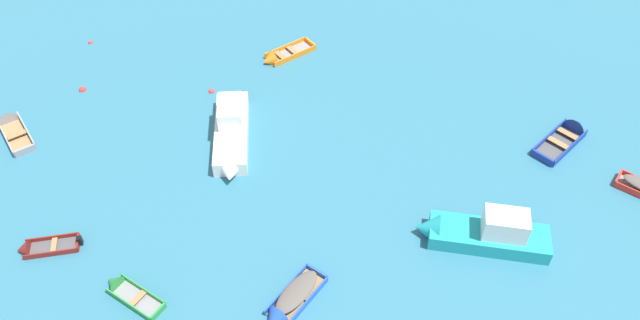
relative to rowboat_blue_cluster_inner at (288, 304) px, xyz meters
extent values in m
cube|color=#99754C|center=(0.36, 0.48, -0.24)|extent=(2.69, 3.06, 0.09)
cube|color=blue|center=(0.84, 0.12, -0.11)|extent=(1.93, 2.54, 0.36)
cube|color=blue|center=(-0.12, 0.84, -0.11)|extent=(1.93, 2.54, 0.36)
cube|color=blue|center=(1.29, 1.72, -0.11)|extent=(1.01, 0.80, 0.36)
cube|color=#937047|center=(0.46, 0.61, -0.03)|extent=(1.05, 0.90, 0.03)
ellipsoid|color=#59514C|center=(0.36, 0.48, 0.19)|extent=(2.49, 2.82, 0.32)
cube|color=#99754C|center=(-15.88, 11.33, -0.23)|extent=(2.71, 3.27, 0.11)
cube|color=gray|center=(-16.37, 11.00, -0.06)|extent=(1.95, 2.81, 0.45)
cube|color=gray|center=(-15.40, 11.66, -0.06)|extent=(1.95, 2.81, 0.45)
cube|color=gray|center=(-14.94, 9.94, -0.06)|extent=(1.02, 0.75, 0.45)
cone|color=gray|center=(-16.87, 12.77, -0.04)|extent=(1.36, 1.27, 1.12)
cube|color=#937047|center=(-15.79, 11.18, 0.03)|extent=(1.06, 0.88, 0.03)
cube|color=teal|center=(9.63, 3.45, 0.14)|extent=(5.96, 2.83, 0.86)
cone|color=teal|center=(6.70, 3.99, 0.19)|extent=(1.40, 1.72, 1.54)
cube|color=white|center=(10.19, 3.35, 1.23)|extent=(2.26, 1.67, 1.31)
cube|color=black|center=(9.29, 3.51, 1.49)|extent=(0.39, 1.25, 0.58)
cube|color=white|center=(-3.48, 11.06, 0.17)|extent=(2.17, 6.17, 0.91)
cone|color=white|center=(-3.30, 7.90, 0.22)|extent=(1.60, 1.30, 1.53)
cube|color=white|center=(-3.52, 11.66, 1.20)|extent=(1.44, 2.26, 1.15)
cube|color=black|center=(-3.46, 10.69, 1.43)|extent=(1.25, 0.25, 0.50)
cube|color=gray|center=(-6.91, 0.49, -0.24)|extent=(2.68, 2.20, 0.09)
cube|color=#288C3D|center=(-7.17, 0.10, -0.11)|extent=(2.32, 1.59, 0.36)
cube|color=#288C3D|center=(-6.65, 0.88, -0.11)|extent=(2.32, 1.59, 0.36)
cube|color=#288C3D|center=(-5.76, -0.28, -0.11)|extent=(0.59, 0.81, 0.36)
cone|color=#288C3D|center=(-8.10, 1.29, -0.09)|extent=(1.03, 1.10, 0.90)
cube|color=#937047|center=(-6.79, 0.41, -0.03)|extent=(0.71, 0.85, 0.03)
cube|color=#4C4C51|center=(-11.57, 3.41, -0.24)|extent=(2.52, 1.29, 0.08)
cube|color=maroon|center=(-11.49, 2.94, -0.12)|extent=(2.48, 0.48, 0.33)
cube|color=maroon|center=(-11.65, 3.89, -0.12)|extent=(2.48, 0.48, 0.33)
cube|color=maroon|center=(-10.33, 3.62, -0.12)|extent=(0.25, 0.95, 0.33)
cone|color=maroon|center=(-12.86, 3.20, -0.10)|extent=(0.72, 1.01, 0.93)
cube|color=#937047|center=(-11.44, 3.44, -0.05)|extent=(0.40, 0.90, 0.03)
cube|color=black|center=(-10.23, 3.64, 0.00)|extent=(0.27, 0.28, 0.46)
cube|color=red|center=(17.48, 7.47, -0.09)|extent=(0.74, 0.91, 0.39)
cube|color=#4C4C51|center=(15.13, 10.23, -0.23)|extent=(3.39, 3.33, 0.11)
cube|color=navy|center=(14.66, 10.72, -0.06)|extent=(2.68, 2.58, 0.45)
cube|color=navy|center=(15.60, 9.74, -0.06)|extent=(2.68, 2.58, 0.45)
cube|color=navy|center=(13.82, 8.97, -0.06)|extent=(1.02, 1.05, 0.45)
cone|color=navy|center=(16.49, 11.54, -0.04)|extent=(1.50, 1.51, 1.30)
cube|color=#937047|center=(14.99, 10.10, 0.03)|extent=(1.11, 1.14, 0.03)
cube|color=#937047|center=(15.75, 10.83, 0.03)|extent=(1.11, 1.14, 0.03)
cube|color=gray|center=(-0.32, 19.16, -0.24)|extent=(3.21, 2.75, 0.09)
cube|color=orange|center=(0.03, 18.68, -0.10)|extent=(2.72, 1.99, 0.38)
cube|color=orange|center=(-0.66, 19.64, -0.10)|extent=(2.72, 1.99, 0.38)
cube|color=orange|center=(1.02, 20.13, -0.10)|extent=(0.78, 1.01, 0.38)
cone|color=orange|center=(-1.71, 18.15, -0.08)|extent=(1.28, 1.36, 1.13)
cube|color=#937047|center=(-0.18, 19.26, -0.02)|extent=(0.90, 1.06, 0.03)
cube|color=#937047|center=(-0.96, 18.70, -0.02)|extent=(0.90, 1.06, 0.03)
sphere|color=red|center=(-5.15, 15.28, -0.28)|extent=(0.38, 0.38, 0.38)
sphere|color=red|center=(-13.24, 15.55, -0.28)|extent=(0.46, 0.46, 0.46)
sphere|color=red|center=(-14.01, 20.66, -0.28)|extent=(0.32, 0.32, 0.32)
camera|label=1|loc=(1.21, -14.37, 23.87)|focal=34.18mm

